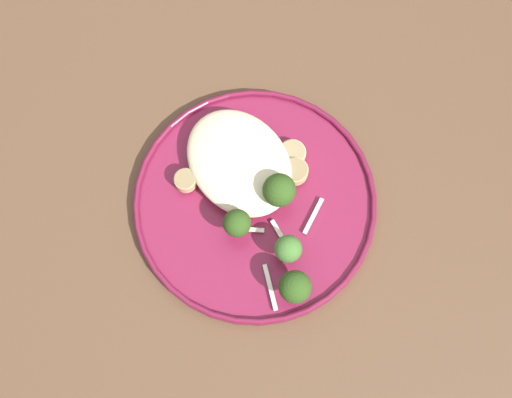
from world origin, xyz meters
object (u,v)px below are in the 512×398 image
Objects in this scene: seared_scallop_on_noodles at (295,171)px; broccoli_floret_tall_stalk at (295,287)px; seared_scallop_half_hidden at (234,170)px; seared_scallop_tiny_bay at (261,169)px; dinner_plate at (256,202)px; seared_scallop_left_edge at (186,180)px; seared_scallop_right_edge at (217,185)px; broccoli_floret_front_edge at (279,190)px; broccoli_floret_right_tilted at (237,224)px; broccoli_floret_near_rim at (288,249)px; seared_scallop_front_small at (293,154)px; seared_scallop_large_seared at (251,184)px.

broccoli_floret_tall_stalk is at bearing -37.55° from seared_scallop_on_noodles.
seared_scallop_tiny_bay is at bearing 58.73° from seared_scallop_half_hidden.
seared_scallop_left_edge reaches higher than dinner_plate.
seared_scallop_left_edge is at bearing -133.43° from seared_scallop_right_edge.
broccoli_floret_front_edge reaches higher than seared_scallop_left_edge.
seared_scallop_on_noodles is 0.56× the size of broccoli_floret_tall_stalk.
seared_scallop_half_hidden is 1.15× the size of seared_scallop_on_noodles.
broccoli_floret_front_edge is (-0.00, 0.06, 0.01)m from broccoli_floret_right_tilted.
seared_scallop_half_hidden is 0.12m from broccoli_floret_near_rim.
seared_scallop_tiny_bay is at bearing 63.79° from seared_scallop_left_edge.
broccoli_floret_right_tilted reaches higher than seared_scallop_right_edge.
seared_scallop_on_noodles is 0.51× the size of broccoli_floret_front_edge.
seared_scallop_tiny_bay is at bearing -100.48° from seared_scallop_front_small.
seared_scallop_right_edge is (-0.02, -0.03, -0.00)m from seared_scallop_large_seared.
seared_scallop_half_hidden is 0.77× the size of broccoli_floret_near_rim.
broccoli_floret_tall_stalk is at bearing 5.57° from broccoli_floret_right_tilted.
broccoli_floret_near_rim reaches higher than seared_scallop_right_edge.
seared_scallop_half_hidden is 1.08× the size of seared_scallop_front_small.
seared_scallop_left_edge reaches higher than seared_scallop_tiny_bay.
seared_scallop_left_edge is (-0.02, -0.05, 0.00)m from seared_scallop_half_hidden.
dinner_plate is 9.29× the size of seared_scallop_on_noodles.
dinner_plate is 0.07m from seared_scallop_front_small.
broccoli_floret_tall_stalk reaches higher than seared_scallop_large_seared.
seared_scallop_large_seared is at bearing -89.17° from seared_scallop_front_small.
broccoli_floret_front_edge is (0.03, 0.02, 0.03)m from seared_scallop_large_seared.
dinner_plate is at bearing -74.39° from seared_scallop_front_small.
seared_scallop_half_hidden is at bearing 66.59° from seared_scallop_left_edge.
broccoli_floret_tall_stalk is (0.04, -0.02, 0.01)m from broccoli_floret_near_rim.
seared_scallop_right_edge is 0.06m from broccoli_floret_right_tilted.
broccoli_floret_right_tilted is (0.06, -0.04, 0.02)m from seared_scallop_half_hidden.
seared_scallop_large_seared is at bearing 128.30° from broccoli_floret_right_tilted.
seared_scallop_large_seared reaches higher than dinner_plate.
seared_scallop_on_noodles is 0.60× the size of broccoli_floret_right_tilted.
dinner_plate is 0.08m from broccoli_floret_near_rim.
seared_scallop_on_noodles reaches higher than seared_scallop_tiny_bay.
seared_scallop_right_edge is at bearing -85.16° from seared_scallop_half_hidden.
seared_scallop_front_small is at bearing 140.10° from broccoli_floret_near_rim.
seared_scallop_large_seared and seared_scallop_left_edge have the same top height.
seared_scallop_half_hidden is 1.22× the size of seared_scallop_large_seared.
broccoli_floret_near_rim is (0.06, 0.03, -0.01)m from broccoli_floret_right_tilted.
broccoli_floret_near_rim is (0.09, -0.08, 0.02)m from seared_scallop_front_small.
broccoli_floret_right_tilted is (0.02, -0.04, 0.04)m from dinner_plate.
seared_scallop_left_edge is 1.12× the size of seared_scallop_right_edge.
broccoli_floret_front_edge is at bearing 91.82° from broccoli_floret_right_tilted.
seared_scallop_left_edge is at bearing -128.98° from seared_scallop_large_seared.
broccoli_floret_front_edge is at bearing 43.00° from seared_scallop_left_edge.
broccoli_floret_near_rim reaches higher than dinner_plate.
seared_scallop_half_hidden is at bearing -127.15° from seared_scallop_on_noodles.
seared_scallop_left_edge is at bearing -121.02° from seared_scallop_on_noodles.
seared_scallop_right_edge is 0.51× the size of broccoli_floret_near_rim.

